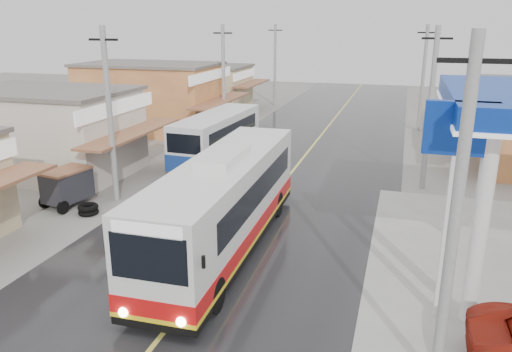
% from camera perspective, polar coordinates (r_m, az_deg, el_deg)
% --- Properties ---
extents(ground, '(120.00, 120.00, 0.00)m').
position_cam_1_polar(ground, '(14.53, -10.35, -17.09)').
color(ground, slate).
rests_on(ground, ground).
extents(road, '(12.00, 90.00, 0.02)m').
position_cam_1_polar(road, '(27.46, 3.71, -0.06)').
color(road, black).
rests_on(road, ground).
extents(centre_line, '(0.15, 90.00, 0.01)m').
position_cam_1_polar(centre_line, '(27.45, 3.71, -0.03)').
color(centre_line, '#D8CC4C').
rests_on(centre_line, road).
extents(shopfronts_left, '(11.00, 44.00, 5.20)m').
position_cam_1_polar(shopfronts_left, '(35.15, -16.26, 3.10)').
color(shopfronts_left, tan).
rests_on(shopfronts_left, ground).
extents(utility_poles_left, '(1.60, 50.00, 8.00)m').
position_cam_1_polar(utility_poles_left, '(30.59, -8.74, 1.56)').
color(utility_poles_left, gray).
rests_on(utility_poles_left, ground).
extents(utility_poles_right, '(1.60, 36.00, 8.00)m').
position_cam_1_polar(utility_poles_right, '(26.88, 18.41, -1.33)').
color(utility_poles_right, gray).
rests_on(utility_poles_right, ground).
extents(coach_bus, '(2.85, 11.95, 3.71)m').
position_cam_1_polar(coach_bus, '(18.25, -3.54, -3.13)').
color(coach_bus, silver).
rests_on(coach_bus, road).
extents(second_bus, '(2.81, 8.73, 2.86)m').
position_cam_1_polar(second_bus, '(30.28, -4.48, 4.55)').
color(second_bus, silver).
rests_on(second_bus, road).
extents(cyclist, '(0.96, 1.84, 1.89)m').
position_cam_1_polar(cyclist, '(20.21, -12.53, -5.04)').
color(cyclist, black).
rests_on(cyclist, ground).
extents(tricycle_near, '(1.83, 2.47, 1.73)m').
position_cam_1_polar(tricycle_near, '(24.40, -20.82, -0.98)').
color(tricycle_near, '#26262D').
rests_on(tricycle_near, ground).
extents(tyre_stack, '(0.89, 0.89, 0.46)m').
position_cam_1_polar(tyre_stack, '(23.23, -18.63, -3.64)').
color(tyre_stack, black).
rests_on(tyre_stack, ground).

